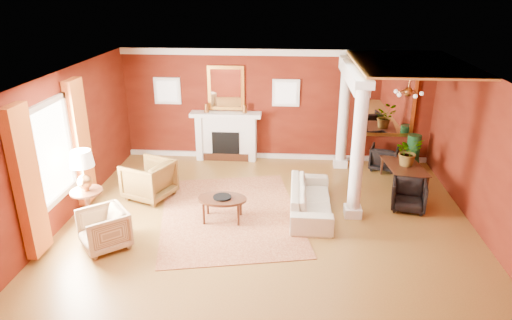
# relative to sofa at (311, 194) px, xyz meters

# --- Properties ---
(ground) EXTENTS (8.00, 8.00, 0.00)m
(ground) POSITION_rel_sofa_xyz_m (-0.84, -0.39, -0.41)
(ground) COLOR brown
(ground) RESTS_ON ground
(room_shell) EXTENTS (8.04, 7.04, 2.92)m
(room_shell) POSITION_rel_sofa_xyz_m (-0.84, -0.39, 1.61)
(room_shell) COLOR #621C0D
(room_shell) RESTS_ON ground
(fireplace) EXTENTS (1.85, 0.42, 1.29)m
(fireplace) POSITION_rel_sofa_xyz_m (-2.14, 2.93, 0.24)
(fireplace) COLOR white
(fireplace) RESTS_ON ground
(overmantel_mirror) EXTENTS (0.95, 0.07, 1.15)m
(overmantel_mirror) POSITION_rel_sofa_xyz_m (-2.14, 3.07, 1.49)
(overmantel_mirror) COLOR gold
(overmantel_mirror) RESTS_ON fireplace
(flank_window_left) EXTENTS (0.70, 0.07, 0.70)m
(flank_window_left) POSITION_rel_sofa_xyz_m (-3.69, 3.08, 1.39)
(flank_window_left) COLOR white
(flank_window_left) RESTS_ON room_shell
(flank_window_right) EXTENTS (0.70, 0.07, 0.70)m
(flank_window_right) POSITION_rel_sofa_xyz_m (-0.59, 3.08, 1.39)
(flank_window_right) COLOR white
(flank_window_right) RESTS_ON room_shell
(left_window) EXTENTS (0.21, 2.55, 2.60)m
(left_window) POSITION_rel_sofa_xyz_m (-4.74, -0.99, 1.01)
(left_window) COLOR white
(left_window) RESTS_ON room_shell
(column_front) EXTENTS (0.36, 0.36, 2.80)m
(column_front) POSITION_rel_sofa_xyz_m (0.86, -0.09, 1.02)
(column_front) COLOR white
(column_front) RESTS_ON ground
(column_back) EXTENTS (0.36, 0.36, 2.80)m
(column_back) POSITION_rel_sofa_xyz_m (0.86, 2.61, 1.02)
(column_back) COLOR white
(column_back) RESTS_ON ground
(header_beam) EXTENTS (0.30, 3.20, 0.32)m
(header_beam) POSITION_rel_sofa_xyz_m (0.86, 1.51, 2.21)
(header_beam) COLOR white
(header_beam) RESTS_ON column_front
(amber_ceiling) EXTENTS (2.30, 3.40, 0.04)m
(amber_ceiling) POSITION_rel_sofa_xyz_m (2.01, 1.36, 2.46)
(amber_ceiling) COLOR gold
(amber_ceiling) RESTS_ON room_shell
(dining_mirror) EXTENTS (1.30, 0.07, 1.70)m
(dining_mirror) POSITION_rel_sofa_xyz_m (2.06, 3.07, 1.14)
(dining_mirror) COLOR gold
(dining_mirror) RESTS_ON room_shell
(chandelier) EXTENTS (0.60, 0.62, 0.75)m
(chandelier) POSITION_rel_sofa_xyz_m (2.06, 1.41, 1.84)
(chandelier) COLOR #A36933
(chandelier) RESTS_ON room_shell
(crown_trim) EXTENTS (8.00, 0.08, 0.16)m
(crown_trim) POSITION_rel_sofa_xyz_m (-0.84, 3.07, 2.41)
(crown_trim) COLOR white
(crown_trim) RESTS_ON room_shell
(base_trim) EXTENTS (8.00, 0.08, 0.12)m
(base_trim) POSITION_rel_sofa_xyz_m (-0.84, 3.07, -0.35)
(base_trim) COLOR white
(base_trim) RESTS_ON ground
(rug) EXTENTS (3.42, 4.13, 0.01)m
(rug) POSITION_rel_sofa_xyz_m (-1.65, -0.22, -0.40)
(rug) COLOR maroon
(rug) RESTS_ON ground
(sofa) EXTENTS (0.63, 2.10, 0.82)m
(sofa) POSITION_rel_sofa_xyz_m (0.00, 0.00, 0.00)
(sofa) COLOR beige
(sofa) RESTS_ON ground
(armchair_leopard) EXTENTS (1.14, 1.17, 0.94)m
(armchair_leopard) POSITION_rel_sofa_xyz_m (-3.51, 0.44, 0.06)
(armchair_leopard) COLOR black
(armchair_leopard) RESTS_ON ground
(armchair_stripe) EXTENTS (1.04, 1.05, 0.79)m
(armchair_stripe) POSITION_rel_sofa_xyz_m (-3.72, -1.61, -0.01)
(armchair_stripe) COLOR tan
(armchair_stripe) RESTS_ON ground
(coffee_table) EXTENTS (0.97, 0.97, 0.49)m
(coffee_table) POSITION_rel_sofa_xyz_m (-1.76, -0.47, 0.04)
(coffee_table) COLOR black
(coffee_table) RESTS_ON ground
(coffee_book) EXTENTS (0.16, 0.06, 0.22)m
(coffee_book) POSITION_rel_sofa_xyz_m (-1.76, -0.44, 0.19)
(coffee_book) COLOR black
(coffee_book) RESTS_ON coffee_table
(side_table) EXTENTS (0.61, 0.61, 1.53)m
(side_table) POSITION_rel_sofa_xyz_m (-4.34, -0.80, 0.62)
(side_table) COLOR black
(side_table) RESTS_ON ground
(dining_table) EXTENTS (0.63, 1.44, 0.78)m
(dining_table) POSITION_rel_sofa_xyz_m (2.23, 1.55, -0.02)
(dining_table) COLOR black
(dining_table) RESTS_ON ground
(dining_chair_near) EXTENTS (0.78, 0.75, 0.69)m
(dining_chair_near) POSITION_rel_sofa_xyz_m (2.04, 0.30, -0.06)
(dining_chair_near) COLOR black
(dining_chair_near) RESTS_ON ground
(dining_chair_far) EXTENTS (0.80, 0.78, 0.67)m
(dining_chair_far) POSITION_rel_sofa_xyz_m (1.93, 2.51, -0.07)
(dining_chair_far) COLOR black
(dining_chair_far) RESTS_ON ground
(green_urn) EXTENTS (0.38, 0.38, 0.90)m
(green_urn) POSITION_rel_sofa_xyz_m (2.66, 2.61, -0.05)
(green_urn) COLOR #133D1A
(green_urn) RESTS_ON ground
(potted_plant) EXTENTS (0.81, 0.85, 0.52)m
(potted_plant) POSITION_rel_sofa_xyz_m (2.26, 1.58, 0.63)
(potted_plant) COLOR #26591E
(potted_plant) RESTS_ON dining_table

